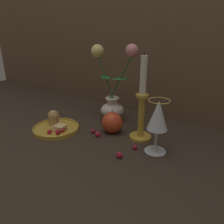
% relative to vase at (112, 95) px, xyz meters
% --- Properties ---
extents(ground_plane, '(2.40, 2.40, 0.00)m').
position_rel_vase_xyz_m(ground_plane, '(0.09, -0.14, -0.11)').
color(ground_plane, '#33281E').
rests_on(ground_plane, ground).
extents(vase, '(0.23, 0.10, 0.32)m').
position_rel_vase_xyz_m(vase, '(0.00, 0.00, 0.00)').
color(vase, silver).
rests_on(vase, ground_plane).
extents(plate_with_pastries, '(0.18, 0.18, 0.07)m').
position_rel_vase_xyz_m(plate_with_pastries, '(-0.12, -0.21, -0.09)').
color(plate_with_pastries, gold).
rests_on(plate_with_pastries, ground_plane).
extents(wine_glass, '(0.07, 0.07, 0.18)m').
position_rel_vase_xyz_m(wine_glass, '(0.27, -0.13, 0.01)').
color(wine_glass, silver).
rests_on(wine_glass, ground_plane).
extents(candlestick, '(0.08, 0.08, 0.30)m').
position_rel_vase_xyz_m(candlestick, '(0.19, -0.08, -0.00)').
color(candlestick, gold).
rests_on(candlestick, ground_plane).
extents(apple_beside_vase, '(0.08, 0.08, 0.09)m').
position_rel_vase_xyz_m(apple_beside_vase, '(0.07, -0.10, -0.07)').
color(apple_beside_vase, '#D14223').
rests_on(apple_beside_vase, ground_plane).
extents(berry_near_plate, '(0.02, 0.02, 0.02)m').
position_rel_vase_xyz_m(berry_near_plate, '(0.05, -0.16, -0.10)').
color(berry_near_plate, '#AD192D').
rests_on(berry_near_plate, ground_plane).
extents(berry_front_center, '(0.02, 0.02, 0.02)m').
position_rel_vase_xyz_m(berry_front_center, '(0.20, -0.23, -0.10)').
color(berry_front_center, '#AD192D').
rests_on(berry_front_center, ground_plane).
extents(berry_by_glass_stem, '(0.02, 0.02, 0.02)m').
position_rel_vase_xyz_m(berry_by_glass_stem, '(0.02, -0.15, -0.10)').
color(berry_by_glass_stem, '#AD192D').
rests_on(berry_by_glass_stem, ground_plane).
extents(berry_under_candlestick, '(0.02, 0.02, 0.02)m').
position_rel_vase_xyz_m(berry_under_candlestick, '(0.21, -0.16, -0.10)').
color(berry_under_candlestick, '#AD192D').
rests_on(berry_under_candlestick, ground_plane).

